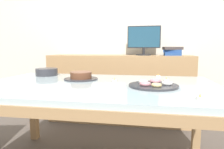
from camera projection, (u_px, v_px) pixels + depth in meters
name	position (u px, v px, depth m)	size (l,w,h in m)	color
wall_back	(122.00, 27.00, 2.90)	(8.00, 0.10, 2.60)	silver
dining_table	(98.00, 93.00, 1.52)	(1.81, 1.08, 0.73)	silver
sideboard	(119.00, 88.00, 2.72)	(1.89, 0.44, 0.90)	tan
computer_monitor	(144.00, 41.00, 2.58)	(0.42, 0.20, 0.38)	#262628
book_stack	(172.00, 51.00, 2.54)	(0.25, 0.19, 0.11)	#23478C
cake_chocolate_round	(81.00, 76.00, 1.70)	(0.29, 0.29, 0.07)	#333338
pastry_platter	(153.00, 85.00, 1.40)	(0.34, 0.34, 0.04)	#333338
plate_stack	(47.00, 72.00, 1.96)	(0.21, 0.21, 0.07)	#333338
tealight_near_front	(166.00, 80.00, 1.62)	(0.04, 0.04, 0.04)	silver
tealight_right_edge	(114.00, 80.00, 1.59)	(0.04, 0.04, 0.04)	silver
tealight_centre	(200.00, 98.00, 1.03)	(0.04, 0.04, 0.04)	silver
tealight_left_edge	(158.00, 76.00, 1.85)	(0.04, 0.04, 0.04)	silver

